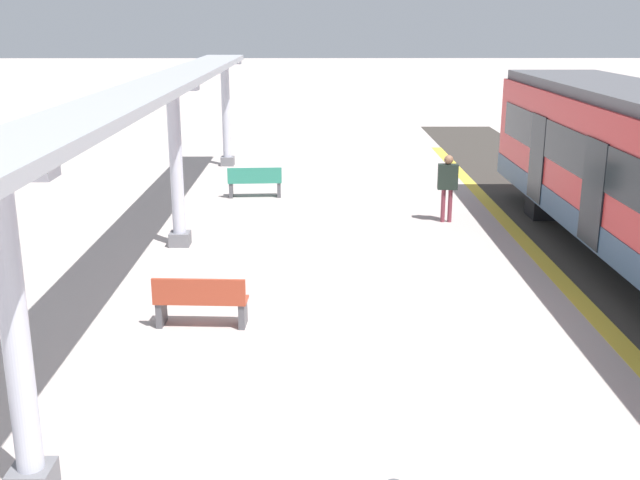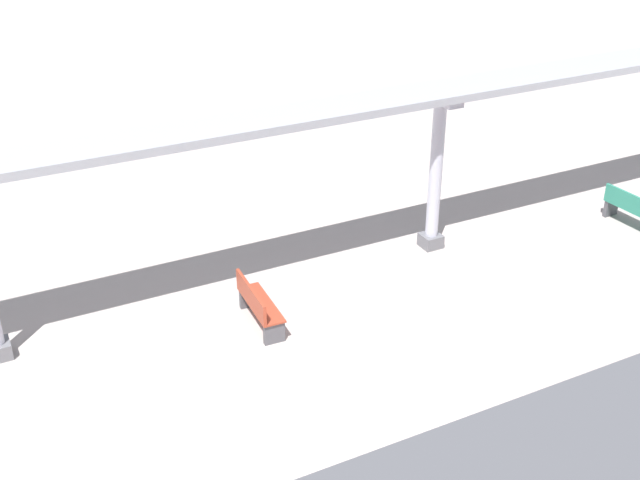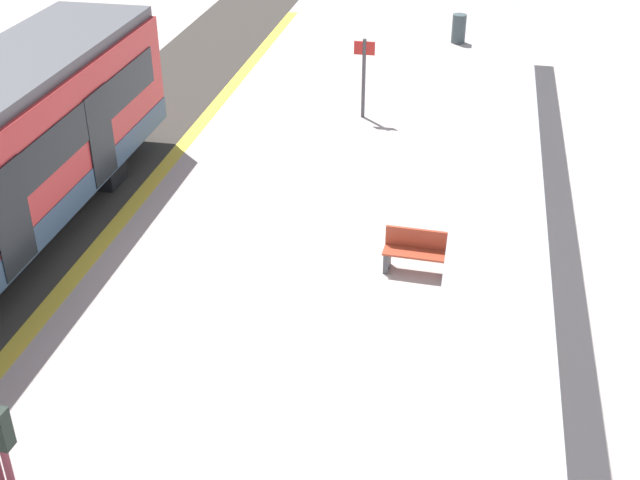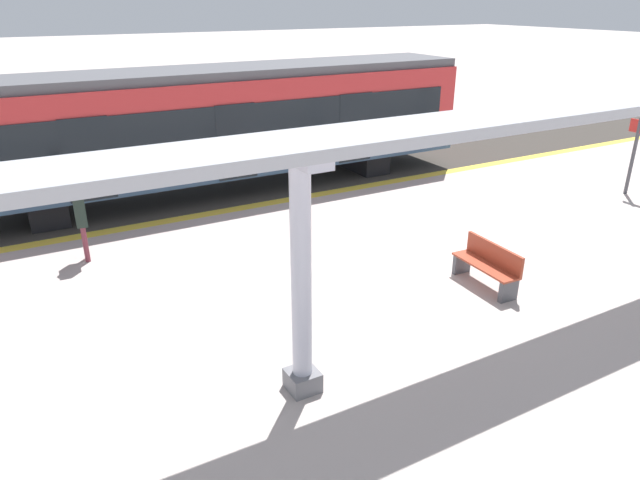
{
  "view_description": "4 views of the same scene",
  "coord_description": "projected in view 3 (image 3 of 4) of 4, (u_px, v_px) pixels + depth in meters",
  "views": [
    {
      "loc": [
        0.73,
        11.69,
        4.82
      ],
      "look_at": [
        0.65,
        -1.26,
        1.08
      ],
      "focal_mm": 43.03,
      "sensor_mm": 36.0,
      "label": 1
    },
    {
      "loc": [
        -9.23,
        4.74,
        8.53
      ],
      "look_at": [
        2.29,
        -1.09,
        1.68
      ],
      "focal_mm": 44.82,
      "sensor_mm": 36.0,
      "label": 2
    },
    {
      "loc": [
        3.29,
        -13.78,
        8.75
      ],
      "look_at": [
        0.79,
        -1.04,
        1.15
      ],
      "focal_mm": 46.89,
      "sensor_mm": 36.0,
      "label": 3
    },
    {
      "loc": [
        9.83,
        -7.71,
        5.23
      ],
      "look_at": [
        1.34,
        -2.97,
        1.13
      ],
      "focal_mm": 32.31,
      "sensor_mm": 36.0,
      "label": 4
    }
  ],
  "objects": [
    {
      "name": "ground_plane",
      "position": [
        291.0,
        260.0,
        16.63
      ],
      "size": [
        176.0,
        176.0,
        0.0
      ],
      "primitive_type": "plane",
      "color": "#B4A7A1"
    },
    {
      "name": "tactile_edge_strip",
      "position": [
        104.0,
        240.0,
        17.29
      ],
      "size": [
        0.37,
        35.83,
        0.01
      ],
      "primitive_type": "cube",
      "color": "gold",
      "rests_on": "ground"
    },
    {
      "name": "trackbed",
      "position": [
        24.0,
        232.0,
        17.59
      ],
      "size": [
        3.2,
        47.83,
        0.01
      ],
      "primitive_type": "cube",
      "color": "#38332D",
      "rests_on": "ground"
    },
    {
      "name": "canopy_pillar_second",
      "position": [
        483.0,
        351.0,
        11.23
      ],
      "size": [
        1.1,
        0.44,
        3.5
      ],
      "color": "slate",
      "rests_on": "ground"
    },
    {
      "name": "canopy_pillar_third",
      "position": [
        494.0,
        106.0,
        19.03
      ],
      "size": [
        1.1,
        0.44,
        3.5
      ],
      "color": "slate",
      "rests_on": "ground"
    },
    {
      "name": "canopy_pillar_fourth",
      "position": [
        498.0,
        1.0,
        27.07
      ],
      "size": [
        1.1,
        0.44,
        3.5
      ],
      "color": "slate",
      "rests_on": "ground"
    },
    {
      "name": "canopy_beam",
      "position": [
        500.0,
        104.0,
        14.17
      ],
      "size": [
        1.2,
        29.12,
        0.16
      ],
      "primitive_type": "cube",
      "color": "#A8AAB2",
      "rests_on": "canopy_pillar_nearest"
    },
    {
      "name": "bench_mid_platform",
      "position": [
        423.0,
        252.0,
        16.05
      ],
      "size": [
        1.52,
        0.51,
        0.86
      ],
      "color": "#A13C25",
      "rests_on": "ground"
    },
    {
      "name": "trash_bin",
      "position": [
        459.0,
        29.0,
        28.85
      ],
      "size": [
        0.48,
        0.48,
        0.98
      ],
      "primitive_type": "cylinder",
      "color": "#3D4C50",
      "rests_on": "ground"
    },
    {
      "name": "platform_info_sign",
      "position": [
        364.0,
        71.0,
        22.5
      ],
      "size": [
        0.56,
        0.1,
        2.2
      ],
      "color": "#4C4C51",
      "rests_on": "ground"
    }
  ]
}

